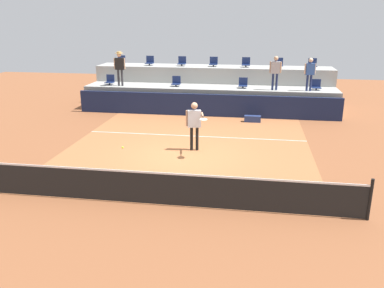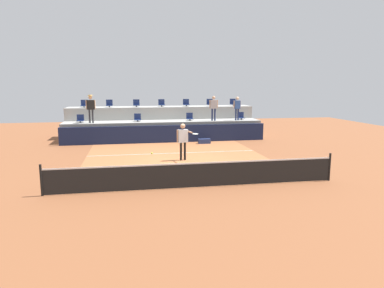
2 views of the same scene
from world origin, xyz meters
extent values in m
plane|color=brown|center=(0.00, 0.00, 0.00)|extent=(40.00, 40.00, 0.00)
cube|color=#A36038|center=(0.00, 1.00, 0.00)|extent=(9.00, 10.00, 0.01)
cube|color=silver|center=(0.00, 2.40, 0.01)|extent=(9.00, 0.06, 0.00)
cylinder|color=black|center=(5.20, -4.00, 0.54)|extent=(0.08, 0.08, 1.07)
cube|color=black|center=(0.00, -4.00, 0.46)|extent=(10.40, 0.01, 0.87)
cube|color=white|center=(0.00, -4.00, 0.89)|extent=(10.40, 0.02, 0.05)
cube|color=#141E42|center=(0.00, 6.00, 0.55)|extent=(13.00, 0.16, 1.10)
cube|color=#9E9E99|center=(0.00, 7.30, 0.62)|extent=(13.00, 1.80, 1.25)
cube|color=#9E9E99|center=(0.00, 9.10, 1.05)|extent=(13.00, 1.80, 2.10)
cylinder|color=#2D2D33|center=(-5.35, 7.15, 1.30)|extent=(0.08, 0.08, 0.10)
cube|color=navy|center=(-5.35, 7.15, 1.37)|extent=(0.44, 0.40, 0.04)
cube|color=navy|center=(-5.35, 7.33, 1.58)|extent=(0.44, 0.04, 0.38)
cylinder|color=#2D2D33|center=(-1.73, 7.15, 1.30)|extent=(0.08, 0.08, 0.10)
cube|color=navy|center=(-1.73, 7.15, 1.37)|extent=(0.44, 0.40, 0.04)
cube|color=navy|center=(-1.73, 7.33, 1.58)|extent=(0.44, 0.04, 0.38)
cylinder|color=#2D2D33|center=(1.75, 7.15, 1.30)|extent=(0.08, 0.08, 0.10)
cube|color=navy|center=(1.75, 7.15, 1.37)|extent=(0.44, 0.40, 0.04)
cube|color=navy|center=(1.75, 7.33, 1.58)|extent=(0.44, 0.04, 0.38)
cylinder|color=#2D2D33|center=(5.36, 7.15, 1.30)|extent=(0.08, 0.08, 0.10)
cube|color=navy|center=(5.36, 7.15, 1.37)|extent=(0.44, 0.40, 0.04)
cube|color=navy|center=(5.36, 7.33, 1.58)|extent=(0.44, 0.04, 0.38)
cylinder|color=#2D2D33|center=(-5.28, 8.95, 2.15)|extent=(0.08, 0.08, 0.10)
cube|color=navy|center=(-5.28, 8.95, 2.22)|extent=(0.44, 0.40, 0.04)
cube|color=navy|center=(-5.28, 9.13, 2.43)|extent=(0.44, 0.04, 0.38)
cylinder|color=#2D2D33|center=(-3.60, 8.95, 2.15)|extent=(0.08, 0.08, 0.10)
cube|color=navy|center=(-3.60, 8.95, 2.22)|extent=(0.44, 0.40, 0.04)
cube|color=navy|center=(-3.60, 9.13, 2.43)|extent=(0.44, 0.04, 0.38)
cylinder|color=#2D2D33|center=(-1.74, 8.95, 2.15)|extent=(0.08, 0.08, 0.10)
cube|color=navy|center=(-1.74, 8.95, 2.22)|extent=(0.44, 0.40, 0.04)
cube|color=navy|center=(-1.74, 9.13, 2.43)|extent=(0.44, 0.04, 0.38)
cylinder|color=#2D2D33|center=(0.03, 8.95, 2.15)|extent=(0.08, 0.08, 0.10)
cube|color=navy|center=(0.03, 8.95, 2.22)|extent=(0.44, 0.40, 0.04)
cube|color=navy|center=(0.03, 9.13, 2.43)|extent=(0.44, 0.04, 0.38)
cylinder|color=#2D2D33|center=(1.81, 8.95, 2.15)|extent=(0.08, 0.08, 0.10)
cube|color=navy|center=(1.81, 8.95, 2.22)|extent=(0.44, 0.40, 0.04)
cube|color=navy|center=(1.81, 9.13, 2.43)|extent=(0.44, 0.04, 0.38)
cylinder|color=#2D2D33|center=(3.57, 8.95, 2.15)|extent=(0.08, 0.08, 0.10)
cube|color=navy|center=(3.57, 8.95, 2.22)|extent=(0.44, 0.40, 0.04)
cube|color=navy|center=(3.57, 9.13, 2.43)|extent=(0.44, 0.04, 0.38)
cylinder|color=#2D2D33|center=(5.33, 8.95, 2.15)|extent=(0.08, 0.08, 0.10)
cube|color=navy|center=(5.33, 8.95, 2.22)|extent=(0.44, 0.40, 0.04)
cube|color=navy|center=(5.33, 9.13, 2.43)|extent=(0.44, 0.04, 0.38)
cylinder|color=black|center=(0.15, 0.60, 0.44)|extent=(0.13, 0.13, 0.88)
cylinder|color=black|center=(0.34, 0.64, 0.44)|extent=(0.13, 0.13, 0.88)
cube|color=#B2B2B7|center=(0.24, 0.62, 1.20)|extent=(0.50, 0.27, 0.63)
sphere|color=#A87A5B|center=(0.24, 0.62, 1.68)|extent=(0.28, 0.28, 0.24)
cylinder|color=#A87A5B|center=(-0.02, 0.57, 1.22)|extent=(0.08, 0.08, 0.59)
cylinder|color=#A87A5B|center=(0.57, 0.39, 1.41)|extent=(0.17, 0.56, 0.07)
cylinder|color=black|center=(0.64, 0.02, 1.41)|extent=(0.08, 0.26, 0.04)
ellipsoid|color=silver|center=(0.69, -0.26, 1.41)|extent=(0.31, 0.36, 0.03)
cylinder|color=#2D2D33|center=(-4.73, 6.84, 1.67)|extent=(0.12, 0.12, 0.85)
cylinder|color=#2D2D33|center=(-4.53, 6.86, 1.67)|extent=(0.12, 0.12, 0.85)
cube|color=black|center=(-4.63, 6.85, 2.39)|extent=(0.47, 0.22, 0.60)
sphere|color=beige|center=(-4.63, 6.85, 2.85)|extent=(0.25, 0.25, 0.23)
cylinder|color=beige|center=(-4.89, 6.83, 2.41)|extent=(0.08, 0.08, 0.56)
cylinder|color=beige|center=(-4.37, 6.87, 2.41)|extent=(0.08, 0.08, 0.56)
cylinder|color=tan|center=(-4.63, 6.85, 2.93)|extent=(0.45, 0.45, 0.01)
cylinder|color=tan|center=(-4.63, 6.85, 2.98)|extent=(0.26, 0.26, 0.09)
cylinder|color=navy|center=(3.21, 6.86, 1.66)|extent=(0.12, 0.12, 0.81)
cylinder|color=navy|center=(3.40, 6.84, 1.66)|extent=(0.12, 0.12, 0.81)
cube|color=#B2B2B7|center=(3.31, 6.85, 2.35)|extent=(0.45, 0.21, 0.58)
sphere|color=tan|center=(3.31, 6.85, 2.80)|extent=(0.23, 0.23, 0.22)
cylinder|color=tan|center=(3.05, 6.87, 2.37)|extent=(0.07, 0.07, 0.54)
cylinder|color=tan|center=(3.56, 6.83, 2.37)|extent=(0.07, 0.07, 0.54)
cylinder|color=navy|center=(4.86, 6.83, 1.64)|extent=(0.13, 0.13, 0.78)
cylinder|color=navy|center=(5.03, 6.87, 1.64)|extent=(0.13, 0.13, 0.78)
cube|color=#2D4C8C|center=(4.95, 6.85, 2.31)|extent=(0.45, 0.27, 0.55)
sphere|color=beige|center=(4.95, 6.85, 2.74)|extent=(0.26, 0.26, 0.21)
cylinder|color=beige|center=(4.71, 6.79, 2.33)|extent=(0.08, 0.08, 0.52)
cylinder|color=beige|center=(5.19, 6.91, 2.33)|extent=(0.08, 0.08, 0.52)
sphere|color=#CCE033|center=(-1.46, -2.41, 1.00)|extent=(0.07, 0.07, 0.07)
cube|color=navy|center=(2.31, 5.17, 0.15)|extent=(0.76, 0.28, 0.30)
camera|label=1|loc=(2.35, -13.23, 4.69)|focal=37.34mm
camera|label=2|loc=(-2.30, -15.75, 3.64)|focal=32.44mm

